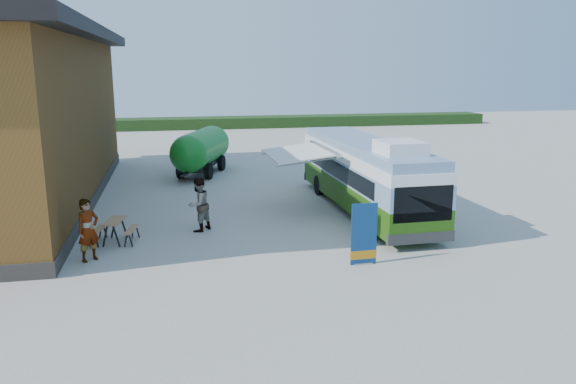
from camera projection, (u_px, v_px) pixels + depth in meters
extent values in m
plane|color=#BCB7AD|center=(279.00, 263.00, 17.19)|extent=(100.00, 100.00, 0.00)
cube|color=#332D28|center=(3.00, 197.00, 24.66)|extent=(8.10, 20.10, 0.50)
cube|color=#264419|center=(288.00, 121.00, 54.94)|extent=(40.00, 3.00, 1.00)
cube|color=#2D6110|center=(364.00, 191.00, 23.20)|extent=(2.49, 10.92, 1.00)
cube|color=#7391B3|center=(364.00, 170.00, 23.00)|extent=(2.49, 10.92, 0.82)
cube|color=black|center=(335.00, 169.00, 23.19)|extent=(0.23, 9.06, 0.63)
cube|color=black|center=(386.00, 167.00, 23.67)|extent=(0.23, 9.06, 0.63)
cube|color=white|center=(365.00, 155.00, 22.87)|extent=(2.49, 10.92, 0.41)
cube|color=#7391B3|center=(365.00, 145.00, 22.78)|extent=(2.35, 10.74, 0.36)
cube|color=white|center=(400.00, 147.00, 19.41)|extent=(1.48, 1.66, 0.45)
cube|color=black|center=(423.00, 204.00, 17.89)|extent=(2.04, 0.10, 1.18)
cube|color=#2D2D2D|center=(421.00, 237.00, 18.18)|extent=(2.32, 0.25, 0.36)
cube|color=#2D2D2D|center=(327.00, 175.00, 28.38)|extent=(2.32, 0.25, 0.36)
cylinder|color=black|center=(372.00, 225.00, 19.62)|extent=(0.29, 0.91, 0.91)
cylinder|color=black|center=(425.00, 221.00, 20.05)|extent=(0.29, 0.91, 0.91)
cylinder|color=black|center=(319.00, 185.00, 26.09)|extent=(0.29, 0.91, 0.91)
cylinder|color=black|center=(360.00, 183.00, 26.52)|extent=(0.29, 0.91, 0.91)
cube|color=white|center=(297.00, 154.00, 22.62)|extent=(2.34, 3.68, 0.29)
cube|color=#A5A8AD|center=(324.00, 149.00, 22.83)|extent=(0.23, 3.94, 0.15)
cylinder|color=#A5A8AD|center=(306.00, 162.00, 21.20)|extent=(2.37, 0.10, 0.30)
cylinder|color=#A5A8AD|center=(288.00, 151.00, 24.09)|extent=(2.37, 0.10, 0.30)
cube|color=navy|center=(364.00, 234.00, 16.83)|extent=(0.81, 0.05, 1.91)
cube|color=#C37A12|center=(363.00, 255.00, 16.98)|extent=(0.83, 0.05, 0.27)
cube|color=#A5A8AD|center=(363.00, 263.00, 17.04)|extent=(0.58, 0.19, 0.06)
cylinder|color=#A5A8AD|center=(364.00, 234.00, 16.85)|extent=(0.02, 0.02, 1.91)
cube|color=#A97F50|center=(114.00, 221.00, 18.97)|extent=(0.71, 1.30, 0.04)
cube|color=#A97F50|center=(98.00, 230.00, 19.02)|extent=(0.45, 1.25, 0.04)
cube|color=#A97F50|center=(131.00, 229.00, 19.06)|extent=(0.45, 1.25, 0.04)
cube|color=black|center=(105.00, 236.00, 18.55)|extent=(0.06, 0.06, 0.76)
cube|color=black|center=(116.00, 236.00, 18.57)|extent=(0.06, 0.06, 0.76)
cube|color=black|center=(114.00, 228.00, 19.55)|extent=(0.06, 0.06, 0.76)
cube|color=black|center=(124.00, 227.00, 19.56)|extent=(0.06, 0.06, 0.76)
imported|color=#999999|center=(88.00, 230.00, 17.16)|extent=(0.85, 0.82, 1.97)
imported|color=#999999|center=(199.00, 204.00, 20.28)|extent=(1.21, 1.21, 1.97)
cylinder|color=#157720|center=(201.00, 148.00, 30.74)|extent=(3.32, 4.76, 1.96)
sphere|color=#157720|center=(189.00, 154.00, 28.64)|extent=(1.96, 1.96, 1.96)
sphere|color=#157720|center=(212.00, 143.00, 32.84)|extent=(1.96, 1.96, 1.96)
cube|color=black|center=(202.00, 163.00, 30.93)|extent=(2.78, 4.75, 0.22)
cube|color=black|center=(185.00, 174.00, 28.21)|extent=(0.57, 1.27, 0.11)
cylinder|color=black|center=(181.00, 170.00, 29.81)|extent=(0.55, 0.91, 0.87)
cylinder|color=black|center=(209.00, 171.00, 29.60)|extent=(0.55, 0.91, 0.87)
cylinder|color=black|center=(196.00, 162.00, 32.33)|extent=(0.55, 0.91, 0.87)
cylinder|color=black|center=(222.00, 163.00, 32.12)|extent=(0.55, 0.91, 0.87)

